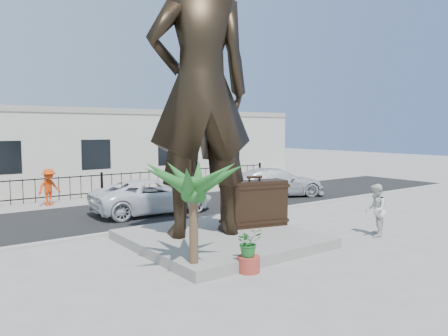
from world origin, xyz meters
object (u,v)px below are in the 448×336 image
(suitcase, at_px, (254,203))
(tourist, at_px, (375,210))
(statue, at_px, (201,90))
(car_white, at_px, (153,196))

(suitcase, relative_size, tourist, 1.25)
(suitcase, bearing_deg, statue, -168.31)
(suitcase, height_order, car_white, suitcase)
(tourist, height_order, car_white, tourist)
(statue, xyz_separation_m, car_white, (1.12, 5.39, -4.02))
(tourist, bearing_deg, car_white, -95.03)
(statue, height_order, suitcase, statue)
(suitcase, height_order, tourist, suitcase)
(statue, distance_m, suitcase, 4.23)
(suitcase, bearing_deg, car_white, 113.95)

